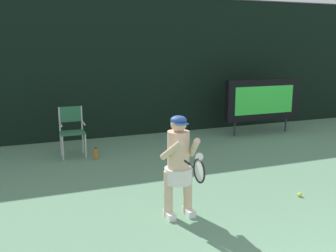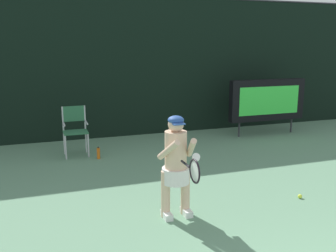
{
  "view_description": "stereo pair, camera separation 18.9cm",
  "coord_description": "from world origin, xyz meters",
  "px_view_note": "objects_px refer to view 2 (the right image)",
  "views": [
    {
      "loc": [
        -2.7,
        -1.23,
        2.42
      ],
      "look_at": [
        -0.45,
        4.67,
        1.05
      ],
      "focal_mm": 40.53,
      "sensor_mm": 36.0,
      "label": 1
    },
    {
      "loc": [
        -2.53,
        -1.3,
        2.42
      ],
      "look_at": [
        -0.45,
        4.67,
        1.05
      ],
      "focal_mm": 40.53,
      "sensor_mm": 36.0,
      "label": 2
    }
  ],
  "objects_px": {
    "scoreboard": "(267,100)",
    "water_bottle": "(98,153)",
    "umpire_chair": "(75,128)",
    "tennis_racket": "(194,171)",
    "tennis_ball_loose": "(300,196)",
    "tennis_player": "(176,163)"
  },
  "relations": [
    {
      "from": "water_bottle",
      "to": "tennis_racket",
      "type": "bearing_deg",
      "value": -80.81
    },
    {
      "from": "water_bottle",
      "to": "tennis_racket",
      "type": "distance_m",
      "value": 3.91
    },
    {
      "from": "umpire_chair",
      "to": "tennis_racket",
      "type": "bearing_deg",
      "value": -76.3
    },
    {
      "from": "scoreboard",
      "to": "umpire_chair",
      "type": "distance_m",
      "value": 5.11
    },
    {
      "from": "scoreboard",
      "to": "water_bottle",
      "type": "relative_size",
      "value": 8.3
    },
    {
      "from": "tennis_ball_loose",
      "to": "scoreboard",
      "type": "bearing_deg",
      "value": 63.68
    },
    {
      "from": "scoreboard",
      "to": "umpire_chair",
      "type": "bearing_deg",
      "value": -176.64
    },
    {
      "from": "tennis_player",
      "to": "tennis_ball_loose",
      "type": "distance_m",
      "value": 2.23
    },
    {
      "from": "umpire_chair",
      "to": "tennis_ball_loose",
      "type": "distance_m",
      "value": 4.86
    },
    {
      "from": "umpire_chair",
      "to": "water_bottle",
      "type": "height_order",
      "value": "umpire_chair"
    },
    {
      "from": "tennis_player",
      "to": "umpire_chair",
      "type": "bearing_deg",
      "value": 106.09
    },
    {
      "from": "water_bottle",
      "to": "tennis_racket",
      "type": "height_order",
      "value": "tennis_racket"
    },
    {
      "from": "scoreboard",
      "to": "tennis_ball_loose",
      "type": "bearing_deg",
      "value": -116.32
    },
    {
      "from": "scoreboard",
      "to": "water_bottle",
      "type": "xyz_separation_m",
      "value": [
        -4.67,
        -0.76,
        -0.82
      ]
    },
    {
      "from": "scoreboard",
      "to": "umpire_chair",
      "type": "relative_size",
      "value": 2.04
    },
    {
      "from": "tennis_racket",
      "to": "water_bottle",
      "type": "bearing_deg",
      "value": 99.02
    },
    {
      "from": "tennis_player",
      "to": "tennis_racket",
      "type": "height_order",
      "value": "tennis_player"
    },
    {
      "from": "water_bottle",
      "to": "scoreboard",
      "type": "bearing_deg",
      "value": 9.19
    },
    {
      "from": "scoreboard",
      "to": "water_bottle",
      "type": "bearing_deg",
      "value": -170.81
    },
    {
      "from": "umpire_chair",
      "to": "tennis_ball_loose",
      "type": "relative_size",
      "value": 15.88
    },
    {
      "from": "tennis_player",
      "to": "tennis_ball_loose",
      "type": "relative_size",
      "value": 21.49
    },
    {
      "from": "scoreboard",
      "to": "water_bottle",
      "type": "distance_m",
      "value": 4.8
    }
  ]
}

